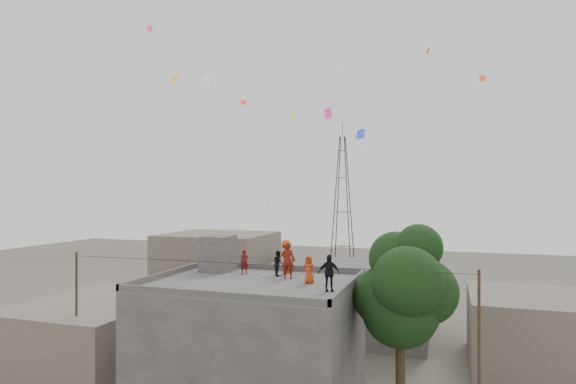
% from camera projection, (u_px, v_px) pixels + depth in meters
% --- Properties ---
extents(main_building, '(10.00, 8.00, 6.10)m').
position_uv_depth(main_building, '(252.00, 343.00, 23.97)').
color(main_building, '#44413F').
rests_on(main_building, ground).
extents(parapet, '(10.00, 8.00, 0.30)m').
position_uv_depth(parapet, '(252.00, 279.00, 23.98)').
color(parapet, '#44413F').
rests_on(parapet, main_building).
extents(stair_head_box, '(1.60, 1.80, 2.00)m').
position_uv_depth(stair_head_box, '(218.00, 253.00, 27.47)').
color(stair_head_box, '#44413F').
rests_on(stair_head_box, main_building).
extents(neighbor_west, '(8.00, 10.00, 4.00)m').
position_uv_depth(neighbor_west, '(99.00, 333.00, 29.37)').
color(neighbor_west, '#6A6154').
rests_on(neighbor_west, ground).
extents(neighbor_north, '(12.00, 9.00, 5.00)m').
position_uv_depth(neighbor_north, '(348.00, 299.00, 36.60)').
color(neighbor_north, '#44413F').
rests_on(neighbor_north, ground).
extents(neighbor_northwest, '(9.00, 8.00, 7.00)m').
position_uv_depth(neighbor_northwest, '(218.00, 273.00, 42.33)').
color(neighbor_northwest, '#6A6154').
rests_on(neighbor_northwest, ground).
extents(neighbor_east, '(7.00, 8.00, 4.40)m').
position_uv_depth(neighbor_east, '(531.00, 331.00, 28.98)').
color(neighbor_east, '#6A6154').
rests_on(neighbor_east, ground).
extents(tree, '(4.90, 4.60, 9.10)m').
position_uv_depth(tree, '(404.00, 289.00, 22.20)').
color(tree, black).
rests_on(tree, ground).
extents(utility_line, '(20.12, 0.62, 7.40)m').
position_uv_depth(utility_line, '(251.00, 336.00, 22.63)').
color(utility_line, black).
rests_on(utility_line, ground).
extents(transmission_tower, '(2.97, 2.97, 20.01)m').
position_uv_depth(transmission_tower, '(342.00, 205.00, 63.18)').
color(transmission_tower, black).
rests_on(transmission_tower, ground).
extents(person_red_adult, '(0.72, 0.52, 1.86)m').
position_uv_depth(person_red_adult, '(288.00, 261.00, 25.02)').
color(person_red_adult, maroon).
rests_on(person_red_adult, main_building).
extents(person_orange_child, '(0.72, 0.52, 1.37)m').
position_uv_depth(person_orange_child, '(309.00, 270.00, 23.61)').
color(person_orange_child, '#C64016').
rests_on(person_orange_child, main_building).
extents(person_dark_child, '(0.78, 0.83, 1.35)m').
position_uv_depth(person_dark_child, '(278.00, 263.00, 25.82)').
color(person_dark_child, black).
rests_on(person_dark_child, main_building).
extents(person_dark_adult, '(1.06, 0.76, 1.66)m').
position_uv_depth(person_dark_adult, '(329.00, 273.00, 21.71)').
color(person_dark_adult, black).
rests_on(person_dark_adult, main_building).
extents(person_orange_adult, '(1.34, 1.31, 1.85)m').
position_uv_depth(person_orange_adult, '(286.00, 257.00, 26.64)').
color(person_orange_adult, '#C44F16').
rests_on(person_orange_adult, main_building).
extents(person_red_child, '(0.57, 0.55, 1.32)m').
position_uv_depth(person_red_child, '(245.00, 262.00, 26.43)').
color(person_red_child, maroon).
rests_on(person_red_child, main_building).
extents(kites, '(21.70, 15.77, 11.58)m').
position_uv_depth(kites, '(299.00, 101.00, 30.87)').
color(kites, '#F04919').
rests_on(kites, ground).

